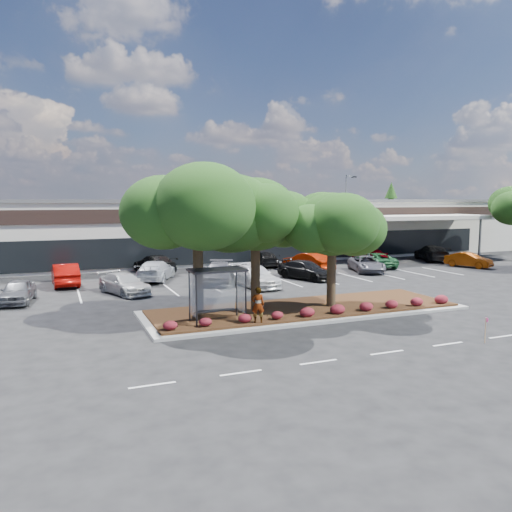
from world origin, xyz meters
name	(u,v)px	position (x,y,z in m)	size (l,w,h in m)	color
ground	(377,325)	(0.00, 0.00, 0.00)	(160.00, 160.00, 0.00)	black
retail_store	(197,227)	(0.06, 33.91, 3.15)	(80.40, 25.20, 6.25)	silver
landscape_island	(305,309)	(-2.00, 4.00, 0.12)	(18.00, 6.00, 0.26)	#9C9B97
lane_markings	(285,290)	(-0.14, 10.42, 0.01)	(33.12, 20.06, 0.01)	silver
shrub_row	(324,310)	(-2.00, 1.90, 0.51)	(17.00, 0.80, 0.50)	maroon
bus_shelter	(216,279)	(-7.50, 2.95, 2.31)	(2.75, 1.55, 2.59)	black
island_tree_west	(198,239)	(-8.00, 4.50, 4.21)	(7.20, 7.20, 7.89)	#183E0F
island_tree_mid	(255,242)	(-4.50, 5.20, 3.92)	(6.60, 6.60, 7.32)	#183E0F
island_tree_east	(332,249)	(-0.50, 3.70, 3.51)	(5.80, 5.80, 6.50)	#183E0F
conifer_north_east	(391,211)	(34.00, 44.00, 4.50)	(3.96, 3.96, 9.00)	#183E0F
person_waiting	(258,305)	(-5.79, 1.70, 1.14)	(0.64, 0.42, 1.76)	#594C47
light_pole	(346,222)	(13.93, 24.98, 3.88)	(1.43, 0.59, 8.83)	#9C9B97
survey_stake	(486,327)	(2.43, -4.48, 0.72)	(0.07, 0.14, 1.12)	tan
car_0	(18,291)	(-17.04, 12.65, 0.71)	(1.68, 4.18, 1.42)	#595B61
car_1	(124,284)	(-10.68, 13.18, 0.68)	(1.91, 4.70, 1.36)	#B5B5B5
car_2	(219,273)	(-3.50, 15.00, 0.77)	(2.15, 5.29, 1.53)	#58585F
car_3	(255,276)	(-1.61, 12.50, 0.75)	(2.10, 5.17, 1.50)	silver
car_4	(255,274)	(-1.15, 13.59, 0.77)	(1.81, 4.49, 1.53)	#56555D
car_5	(306,270)	(3.39, 14.11, 0.72)	(2.01, 4.95, 1.44)	black
car_6	(366,264)	(10.11, 15.66, 0.69)	(2.28, 4.95, 1.38)	slate
car_8	(469,260)	(20.56, 14.55, 0.68)	(1.43, 4.11, 1.35)	#762C02
car_9	(65,274)	(-14.22, 18.11, 0.81)	(1.72, 4.93, 1.62)	#930904
car_10	(156,271)	(-7.69, 17.94, 0.77)	(2.16, 5.31, 1.54)	#B1B6BD
car_11	(155,264)	(-6.99, 21.99, 0.77)	(2.17, 5.33, 1.55)	black
car_12	(265,259)	(3.44, 22.39, 0.67)	(1.88, 4.61, 1.34)	black
car_14	(308,262)	(5.44, 17.64, 0.84)	(1.78, 5.09, 1.68)	#8F1901
car_15	(370,254)	(14.92, 22.07, 0.67)	(1.58, 3.92, 1.33)	#90010D
car_16	(376,260)	(12.60, 17.79, 0.67)	(2.24, 4.85, 1.35)	#1D522B
car_17	(432,253)	(20.88, 19.79, 0.80)	(2.25, 5.52, 1.60)	black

